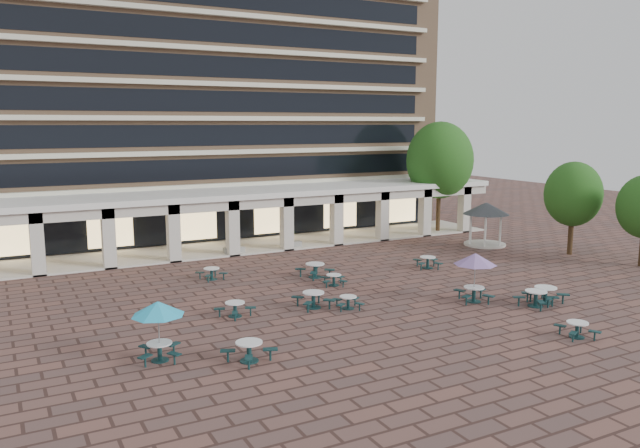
{
  "coord_description": "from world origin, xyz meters",
  "views": [
    {
      "loc": [
        -16.93,
        -28.96,
        9.31
      ],
      "look_at": [
        -0.07,
        3.0,
        3.47
      ],
      "focal_mm": 35.0,
      "sensor_mm": 36.0,
      "label": 1
    }
  ],
  "objects_px": {
    "picnic_table_0": "(249,350)",
    "planter_right": "(291,241)",
    "picnic_table_2": "(577,328)",
    "planter_left": "(234,247)",
    "gazebo": "(486,213)",
    "picnic_table_1": "(348,301)"
  },
  "relations": [
    {
      "from": "picnic_table_0",
      "to": "planter_left",
      "type": "xyz_separation_m",
      "value": [
        6.59,
        19.78,
        0.0
      ]
    },
    {
      "from": "gazebo",
      "to": "planter_right",
      "type": "distance_m",
      "value": 15.09
    },
    {
      "from": "picnic_table_2",
      "to": "planter_left",
      "type": "distance_m",
      "value": 24.96
    },
    {
      "from": "picnic_table_0",
      "to": "planter_right",
      "type": "height_order",
      "value": "planter_right"
    },
    {
      "from": "planter_left",
      "to": "picnic_table_2",
      "type": "bearing_deg",
      "value": -73.24
    },
    {
      "from": "planter_left",
      "to": "planter_right",
      "type": "height_order",
      "value": "planter_right"
    },
    {
      "from": "gazebo",
      "to": "planter_right",
      "type": "relative_size",
      "value": 2.37
    },
    {
      "from": "picnic_table_1",
      "to": "gazebo",
      "type": "relative_size",
      "value": 0.49
    },
    {
      "from": "picnic_table_1",
      "to": "planter_left",
      "type": "distance_m",
      "value": 15.49
    },
    {
      "from": "planter_left",
      "to": "gazebo",
      "type": "bearing_deg",
      "value": -18.11
    },
    {
      "from": "picnic_table_0",
      "to": "planter_right",
      "type": "relative_size",
      "value": 1.47
    },
    {
      "from": "picnic_table_1",
      "to": "planter_left",
      "type": "relative_size",
      "value": 1.16
    },
    {
      "from": "picnic_table_0",
      "to": "gazebo",
      "type": "height_order",
      "value": "gazebo"
    },
    {
      "from": "planter_left",
      "to": "planter_right",
      "type": "xyz_separation_m",
      "value": [
        4.56,
        0.0,
        0.08
      ]
    },
    {
      "from": "planter_left",
      "to": "planter_right",
      "type": "relative_size",
      "value": 1.0
    },
    {
      "from": "picnic_table_0",
      "to": "planter_left",
      "type": "relative_size",
      "value": 1.47
    },
    {
      "from": "picnic_table_1",
      "to": "planter_right",
      "type": "xyz_separation_m",
      "value": [
        4.09,
        15.48,
        0.17
      ]
    },
    {
      "from": "picnic_table_2",
      "to": "gazebo",
      "type": "bearing_deg",
      "value": 76.06
    },
    {
      "from": "picnic_table_2",
      "to": "planter_left",
      "type": "relative_size",
      "value": 1.24
    },
    {
      "from": "gazebo",
      "to": "planter_left",
      "type": "distance_m",
      "value": 19.33
    },
    {
      "from": "picnic_table_2",
      "to": "planter_left",
      "type": "height_order",
      "value": "planter_left"
    },
    {
      "from": "picnic_table_0",
      "to": "planter_right",
      "type": "bearing_deg",
      "value": 37.95
    }
  ]
}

